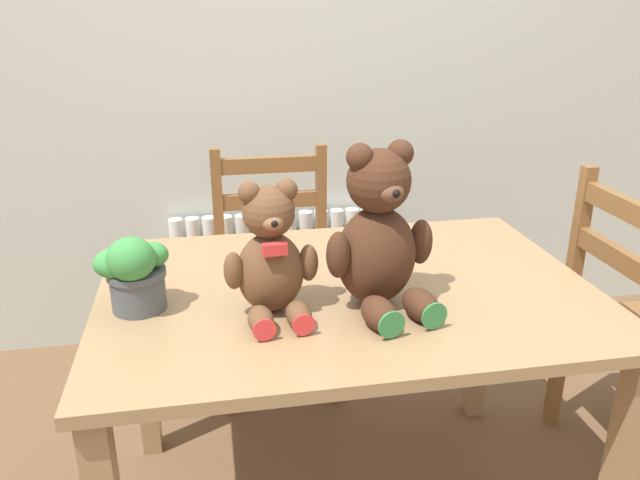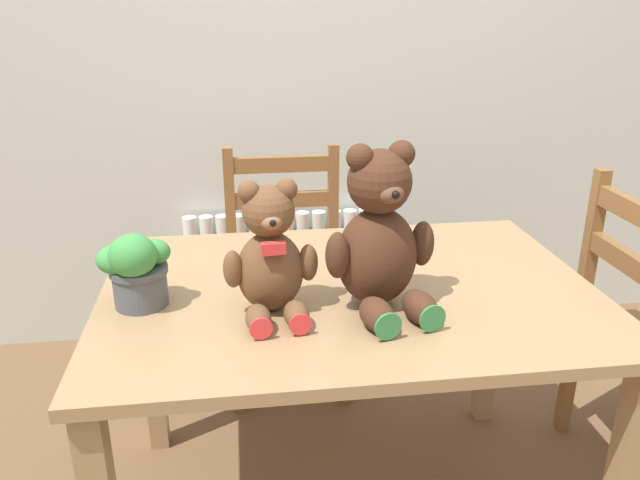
% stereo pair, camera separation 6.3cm
% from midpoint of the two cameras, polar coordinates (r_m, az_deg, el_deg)
% --- Properties ---
extents(wall_back, '(8.00, 0.04, 2.60)m').
position_cam_midpoint_polar(wall_back, '(2.63, -4.07, 18.08)').
color(wall_back, silver).
rests_on(wall_back, ground_plane).
extents(radiator, '(0.90, 0.10, 0.58)m').
position_cam_midpoint_polar(radiator, '(2.81, -4.73, -3.79)').
color(radiator, white).
rests_on(radiator, ground_plane).
extents(dining_table, '(1.26, 0.88, 0.74)m').
position_cam_midpoint_polar(dining_table, '(1.66, 1.32, -7.46)').
color(dining_table, '#9E7A51').
rests_on(dining_table, ground_plane).
extents(wooden_chair_behind, '(0.45, 0.42, 0.91)m').
position_cam_midpoint_polar(wooden_chair_behind, '(2.43, -4.82, -2.95)').
color(wooden_chair_behind, brown).
rests_on(wooden_chair_behind, ground_plane).
extents(teddy_bear_left, '(0.22, 0.23, 0.32)m').
position_cam_midpoint_polar(teddy_bear_left, '(1.43, -5.78, -1.66)').
color(teddy_bear_left, brown).
rests_on(teddy_bear_left, dining_table).
extents(teddy_bear_right, '(0.28, 0.30, 0.39)m').
position_cam_midpoint_polar(teddy_bear_right, '(1.46, 4.23, 0.20)').
color(teddy_bear_right, '#472819').
rests_on(teddy_bear_right, dining_table).
extents(potted_plant, '(0.17, 0.15, 0.19)m').
position_cam_midpoint_polar(potted_plant, '(1.52, -17.81, -2.71)').
color(potted_plant, '#4C5156').
rests_on(potted_plant, dining_table).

